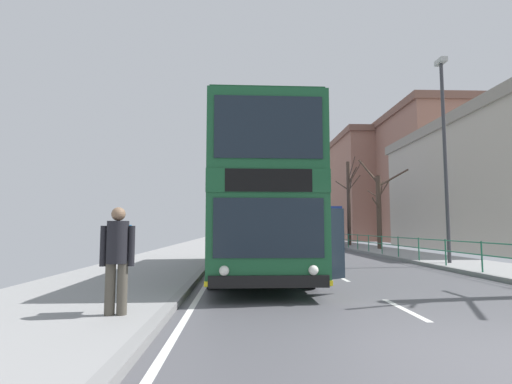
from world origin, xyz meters
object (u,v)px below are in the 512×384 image
Objects in this scene: double_decker_bus_main at (256,202)px; background_bus_far_lane at (313,226)px; pedestrian_with_backpack at (118,252)px; background_building_02 at (455,175)px; street_lamp_far_side at (444,143)px; bare_tree_far_00 at (379,206)px; bare_tree_far_01 at (349,201)px; background_building_00 at (382,188)px; background_building_01 at (497,185)px.

background_bus_far_lane is (5.56, 19.95, -0.67)m from double_decker_bus_main.
background_building_02 is (23.13, 31.48, 5.54)m from pedestrian_with_backpack.
background_bus_far_lane is 17.90m from street_lamp_far_side.
pedestrian_with_backpack is (-8.02, -26.39, -0.55)m from background_bus_far_lane.
double_decker_bus_main is 1.24× the size of street_lamp_far_side.
street_lamp_far_side reaches higher than bare_tree_far_00.
pedestrian_with_backpack is at bearing -113.13° from bare_tree_far_01.
bare_tree_far_00 is (11.12, 19.38, 1.84)m from pedestrian_with_backpack.
background_building_02 reaches higher than background_building_00.
bare_tree_far_01 is at bearing -117.21° from background_building_00.
bare_tree_far_00 is 0.35× the size of background_building_01.
street_lamp_far_side is 0.60× the size of background_building_00.
background_building_00 is at bearing 105.11° from background_building_02.
double_decker_bus_main is at bearing -162.22° from street_lamp_far_side.
street_lamp_far_side is at bearing -130.74° from background_building_01.
background_bus_far_lane is 1.52× the size of bare_tree_far_00.
background_building_01 is (-0.50, -23.35, -2.14)m from background_building_00.
background_building_00 reaches higher than street_lamp_far_side.
double_decker_bus_main is 0.74× the size of background_building_00.
background_bus_far_lane is at bearing 96.98° from street_lamp_far_side.
street_lamp_far_side is at bearing -119.88° from background_building_02.
background_building_02 is (12.49, 6.57, 2.97)m from bare_tree_far_01.
background_building_00 is (8.87, 23.72, 3.57)m from bare_tree_far_00.
background_building_00 is at bearing 69.50° from bare_tree_far_00.
background_building_00 is (9.83, 34.19, 1.64)m from street_lamp_far_side.
background_bus_far_lane is at bearing -125.63° from background_building_00.
pedestrian_with_backpack is 22.42m from bare_tree_far_00.
pedestrian_with_backpack is 0.20× the size of street_lamp_far_side.
pedestrian_with_backpack is at bearing -114.88° from background_building_00.
background_building_02 reaches higher than pedestrian_with_backpack.
background_building_01 is at bearing 37.99° from double_decker_bus_main.
bare_tree_far_00 is (8.67, 12.94, 0.62)m from double_decker_bus_main.
double_decker_bus_main reaches higher than background_bus_far_lane.
street_lamp_far_side is at bearing -83.02° from background_bus_far_lane.
background_building_02 is at bearing 50.46° from double_decker_bus_main.
pedestrian_with_backpack is at bearing -119.86° from bare_tree_far_00.
background_bus_far_lane is 0.67× the size of background_building_00.
background_building_00 is (19.99, 43.10, 5.41)m from pedestrian_with_backpack.
background_building_02 is at bearing 27.75° from bare_tree_far_01.
bare_tree_far_00 is at bearing 84.73° from street_lamp_far_side.
double_decker_bus_main is 32.76m from background_building_02.
bare_tree_far_01 is (0.48, 16.00, -1.21)m from street_lamp_far_side.
street_lamp_far_side is (2.14, -17.48, 3.22)m from background_bus_far_lane.
background_building_01 is at bearing 49.26° from street_lamp_far_side.
background_building_00 is at bearing 88.77° from background_building_01.
background_building_00 reaches higher than bare_tree_far_01.
bare_tree_far_00 reaches higher than double_decker_bus_main.
street_lamp_far_side is at bearing 41.25° from pedestrian_with_backpack.
background_building_02 is at bearing 72.79° from background_building_01.
background_building_01 is at bearing -30.07° from background_bus_far_lane.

